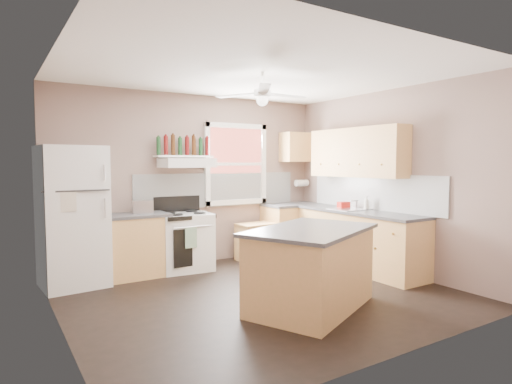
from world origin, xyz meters
TOP-DOWN VIEW (x-y plane):
  - floor at (0.00, 0.00)m, footprint 4.50×4.50m
  - ceiling at (0.00, 0.00)m, footprint 4.50×4.50m
  - wall_back at (0.00, 2.02)m, footprint 4.50×0.05m
  - wall_right at (2.27, 0.00)m, footprint 0.05×4.00m
  - wall_left at (-2.27, 0.00)m, footprint 0.05×4.00m
  - backsplash_back at (0.45, 1.99)m, footprint 2.90×0.03m
  - backsplash_right at (2.23, 0.30)m, footprint 0.03×2.60m
  - window_view at (0.75, 1.98)m, footprint 1.00×0.02m
  - window_frame at (0.75, 1.96)m, footprint 1.16×0.07m
  - refrigerator at (-1.89, 1.66)m, footprint 0.84×0.82m
  - base_cabinet_left at (-1.06, 1.70)m, footprint 0.90×0.60m
  - counter_left at (-1.06, 1.70)m, footprint 0.92×0.62m
  - toaster at (-0.94, 1.71)m, footprint 0.30×0.20m
  - stove at (-0.31, 1.67)m, footprint 0.81×0.71m
  - range_hood at (-0.23, 1.75)m, footprint 0.78×0.50m
  - bottle_shelf at (-0.23, 1.87)m, footprint 0.90×0.26m
  - cart at (0.95, 1.64)m, footprint 0.63×0.43m
  - base_cabinet_corner at (1.75, 1.70)m, footprint 1.00×0.60m
  - base_cabinet_right at (1.95, 0.30)m, footprint 0.60×2.20m
  - counter_corner at (1.75, 1.70)m, footprint 1.02×0.62m
  - counter_right at (1.94, 0.30)m, footprint 0.62×2.22m
  - sink at (1.94, 0.50)m, footprint 0.55×0.45m
  - faucet at (2.10, 0.50)m, footprint 0.03×0.03m
  - upper_cabinet_right at (2.08, 0.50)m, footprint 0.33×1.80m
  - upper_cabinet_corner at (1.95, 1.83)m, footprint 0.60×0.33m
  - paper_towel at (2.07, 1.86)m, footprint 0.26×0.12m
  - island at (0.22, -0.67)m, footprint 1.72×1.45m
  - island_top at (0.22, -0.67)m, footprint 1.83×1.57m
  - ceiling_fan_hub at (0.00, 0.00)m, footprint 0.20×0.20m
  - soap_bottle at (2.12, 0.31)m, footprint 0.11×0.11m
  - red_caddy at (2.00, 0.68)m, footprint 0.19×0.14m
  - wine_bottles at (-0.23, 1.87)m, footprint 0.86×0.06m

SIDE VIEW (x-z plane):
  - floor at x=0.00m, z-range 0.00..0.00m
  - cart at x=0.95m, z-range 0.00..0.62m
  - base_cabinet_left at x=-1.06m, z-range 0.00..0.86m
  - stove at x=-0.31m, z-range 0.00..0.86m
  - base_cabinet_corner at x=1.75m, z-range 0.00..0.86m
  - base_cabinet_right at x=1.95m, z-range 0.00..0.86m
  - island at x=0.22m, z-range 0.00..0.86m
  - counter_left at x=-1.06m, z-range 0.86..0.90m
  - counter_corner at x=1.75m, z-range 0.86..0.90m
  - counter_right at x=1.94m, z-range 0.86..0.90m
  - island_top at x=0.22m, z-range 0.86..0.90m
  - sink at x=1.94m, z-range 0.88..0.91m
  - refrigerator at x=-1.89m, z-range 0.00..1.84m
  - red_caddy at x=2.00m, z-range 0.90..1.00m
  - faucet at x=2.10m, z-range 0.90..1.04m
  - toaster at x=-0.94m, z-range 0.90..1.08m
  - soap_bottle at x=2.12m, z-range 0.90..1.11m
  - backsplash_back at x=0.45m, z-range 0.90..1.45m
  - backsplash_right at x=2.23m, z-range 0.90..1.45m
  - paper_towel at x=2.07m, z-range 1.19..1.31m
  - wall_back at x=0.00m, z-range 0.00..2.70m
  - wall_right at x=2.27m, z-range 0.00..2.70m
  - wall_left at x=-2.27m, z-range 0.00..2.70m
  - window_view at x=0.75m, z-range 1.00..2.20m
  - window_frame at x=0.75m, z-range 0.92..2.28m
  - range_hood at x=-0.23m, z-range 1.55..1.69m
  - bottle_shelf at x=-0.23m, z-range 1.71..1.73m
  - upper_cabinet_right at x=2.08m, z-range 1.40..2.16m
  - wine_bottles at x=-0.23m, z-range 1.72..2.03m
  - upper_cabinet_corner at x=1.95m, z-range 1.64..2.16m
  - ceiling_fan_hub at x=0.00m, z-range 2.41..2.49m
  - ceiling at x=0.00m, z-range 2.70..2.70m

